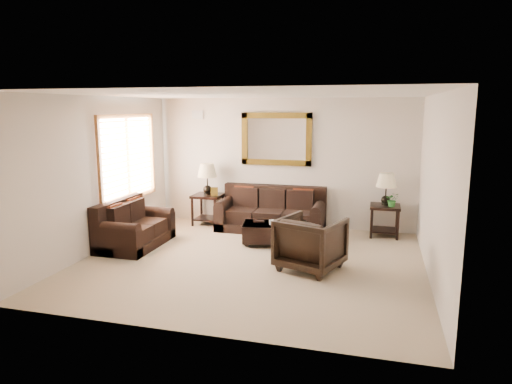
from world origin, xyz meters
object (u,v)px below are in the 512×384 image
(coffee_table, at_px, (275,231))
(sofa, at_px, (271,214))
(end_table_right, at_px, (386,195))
(loveseat, at_px, (133,229))
(end_table_left, at_px, (207,185))
(armchair, at_px, (311,241))

(coffee_table, bearing_deg, sofa, 96.68)
(end_table_right, bearing_deg, coffee_table, -150.24)
(sofa, xyz_separation_m, loveseat, (-2.20, -1.75, -0.01))
(loveseat, xyz_separation_m, end_table_left, (0.76, 1.84, 0.55))
(end_table_left, height_order, coffee_table, end_table_left)
(sofa, height_order, end_table_right, end_table_right)
(end_table_left, bearing_deg, end_table_right, 0.26)
(sofa, bearing_deg, armchair, -62.15)
(armchair, bearing_deg, sofa, -42.48)
(end_table_left, distance_m, end_table_right, 3.70)
(loveseat, xyz_separation_m, end_table_right, (4.46, 1.85, 0.51))
(loveseat, bearing_deg, end_table_left, -22.52)
(loveseat, xyz_separation_m, coffee_table, (2.50, 0.74, -0.06))
(loveseat, height_order, end_table_left, end_table_left)
(coffee_table, bearing_deg, end_table_left, 137.66)
(sofa, relative_size, end_table_right, 1.73)
(coffee_table, xyz_separation_m, armchair, (0.83, -1.13, 0.21))
(end_table_left, relative_size, armchair, 1.44)
(end_table_left, height_order, end_table_right, end_table_left)
(end_table_left, xyz_separation_m, coffee_table, (1.74, -1.10, -0.62))
(end_table_right, relative_size, armchair, 1.36)
(end_table_left, bearing_deg, loveseat, -112.52)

